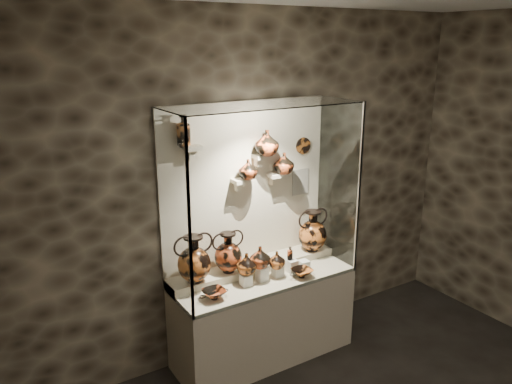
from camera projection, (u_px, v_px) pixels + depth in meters
wall_back at (245, 188)px, 4.60m from camera, size 5.00×0.02×3.20m
plinth at (263, 318)px, 4.69m from camera, size 1.70×0.60×0.80m
front_tier at (264, 278)px, 4.57m from camera, size 1.68×0.58×0.03m
rear_tier at (254, 268)px, 4.70m from camera, size 1.70×0.25×0.10m
back_panel at (246, 188)px, 4.60m from camera, size 1.70×0.03×1.60m
glass_front at (283, 206)px, 4.10m from camera, size 1.70×0.01×1.60m
glass_left at (173, 213)px, 3.92m from camera, size 0.01×0.60×1.60m
glass_right at (338, 183)px, 4.77m from camera, size 0.01×0.60×1.60m
glass_top at (264, 105)px, 4.11m from camera, size 1.70×0.60×0.01m
frame_post_left at (190, 224)px, 3.68m from camera, size 0.02×0.02×1.60m
frame_post_right at (359, 190)px, 4.53m from camera, size 0.02×0.02×1.60m
pedestal_a at (246, 280)px, 4.40m from camera, size 0.09×0.09×0.10m
pedestal_b at (262, 274)px, 4.48m from camera, size 0.09×0.09×0.13m
pedestal_c at (278, 271)px, 4.57m from camera, size 0.09×0.09×0.09m
pedestal_d at (292, 266)px, 4.65m from camera, size 0.09×0.09×0.12m
pedestal_e at (304, 264)px, 4.73m from camera, size 0.09×0.09×0.08m
bracket_ul at (193, 148)px, 4.13m from camera, size 0.14×0.12×0.04m
bracket_ca at (240, 181)px, 4.46m from camera, size 0.14×0.12×0.04m
bracket_cb at (259, 156)px, 4.50m from camera, size 0.10×0.12×0.04m
bracket_cc at (275, 175)px, 4.65m from camera, size 0.14×0.12×0.04m
amphora_left at (194, 259)px, 4.26m from camera, size 0.38×0.38×0.43m
amphora_mid at (228, 252)px, 4.46m from camera, size 0.36×0.36×0.38m
amphora_right at (312, 231)px, 4.91m from camera, size 0.44×0.44×0.42m
jug_a at (246, 264)px, 4.38m from camera, size 0.23×0.23×0.19m
jug_b at (260, 257)px, 4.43m from camera, size 0.19×0.19×0.20m
jug_c at (277, 260)px, 4.51m from camera, size 0.16×0.16×0.16m
lekythos_small at (290, 253)px, 4.62m from camera, size 0.08×0.08×0.14m
kylix_left at (214, 293)px, 4.16m from camera, size 0.31×0.29×0.10m
kylix_right at (302, 272)px, 4.55m from camera, size 0.30×0.28×0.10m
lekythos_tall at (184, 129)px, 4.04m from camera, size 0.12×0.12×0.29m
ovoid_vase_a at (248, 169)px, 4.43m from camera, size 0.23×0.23×0.18m
ovoid_vase_b at (267, 143)px, 4.44m from camera, size 0.28×0.28×0.23m
ovoid_vase_c at (284, 163)px, 4.61m from camera, size 0.23×0.23×0.20m
wall_plate at (303, 146)px, 4.80m from camera, size 0.16×0.02×0.16m
info_placard at (300, 182)px, 4.90m from camera, size 0.19×0.01×0.26m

